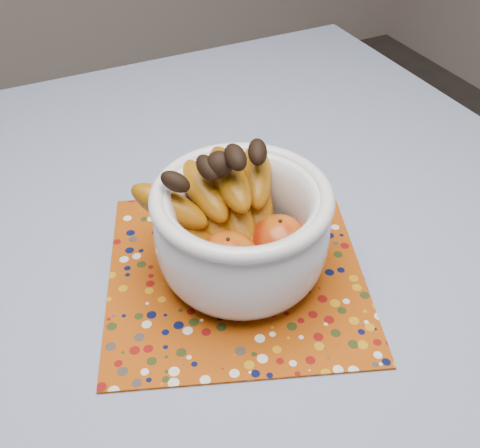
# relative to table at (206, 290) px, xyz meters

# --- Properties ---
(table) EXTENTS (1.20, 1.20, 0.75)m
(table) POSITION_rel_table_xyz_m (0.00, 0.00, 0.00)
(table) COLOR olive
(table) RESTS_ON ground
(tablecloth) EXTENTS (1.32, 1.32, 0.01)m
(tablecloth) POSITION_rel_table_xyz_m (0.00, 0.00, 0.08)
(tablecloth) COLOR slate
(tablecloth) RESTS_ON table
(placemat) EXTENTS (0.46, 0.46, 0.00)m
(placemat) POSITION_rel_table_xyz_m (0.02, -0.06, 0.09)
(placemat) COLOR #923908
(placemat) RESTS_ON tablecloth
(fruit_bowl) EXTENTS (0.28, 0.25, 0.20)m
(fruit_bowl) POSITION_rel_table_xyz_m (0.03, -0.05, 0.18)
(fruit_bowl) COLOR silver
(fruit_bowl) RESTS_ON placemat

